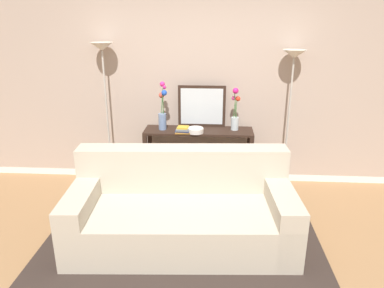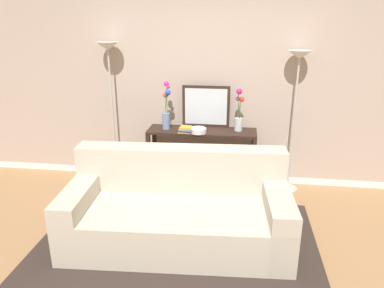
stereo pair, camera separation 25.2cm
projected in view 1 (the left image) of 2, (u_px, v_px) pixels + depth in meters
ground_plane at (190, 264)px, 3.34m from camera, size 16.00×16.00×0.02m
back_wall at (200, 80)px, 4.70m from camera, size 12.00×0.15×2.72m
area_rug at (181, 248)px, 3.55m from camera, size 2.75×2.02×0.01m
couch at (182, 212)px, 3.60m from camera, size 2.21×1.12×0.88m
console_table at (198, 148)px, 4.65m from camera, size 1.36×0.38×0.79m
floor_lamp_left at (104, 75)px, 4.50m from camera, size 0.28×0.28×1.85m
floor_lamp_right at (292, 82)px, 4.37m from camera, size 0.28×0.28×1.77m
wall_mirror at (202, 106)px, 4.63m from camera, size 0.61×0.02×0.53m
vase_tall_flowers at (163, 111)px, 4.52m from camera, size 0.12×0.12×0.60m
vase_short_flowers at (235, 114)px, 4.51m from camera, size 0.11×0.12×0.54m
fruit_bowl at (196, 130)px, 4.45m from camera, size 0.20×0.20×0.06m
book_stack at (183, 130)px, 4.45m from camera, size 0.20×0.16×0.08m
book_row_under_console at (167, 182)px, 4.84m from camera, size 0.28×0.17×0.12m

